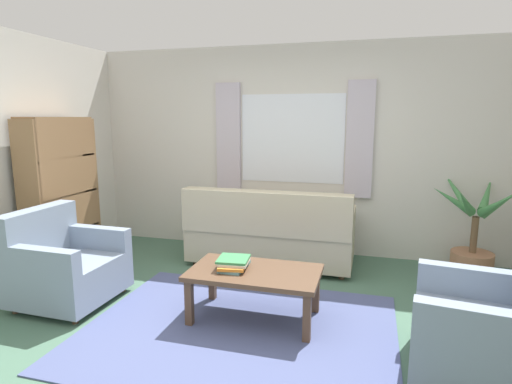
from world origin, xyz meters
name	(u,v)px	position (x,y,z in m)	size (l,w,h in m)	color
ground_plane	(239,331)	(0.00, 0.00, 0.00)	(6.24, 6.24, 0.00)	#476B56
wall_back	(293,150)	(0.00, 2.26, 1.30)	(5.32, 0.12, 2.60)	silver
window_with_curtains	(292,139)	(0.00, 2.18, 1.45)	(1.98, 0.07, 1.40)	white
area_rug	(239,330)	(0.00, 0.00, 0.01)	(2.49, 1.96, 0.01)	#4C5684
couch	(270,234)	(-0.13, 1.58, 0.37)	(1.90, 0.82, 0.92)	#BCB293
armchair_left	(64,265)	(-1.75, 0.10, 0.35)	(0.84, 0.86, 0.88)	gray
armchair_right	(490,329)	(1.77, -0.16, 0.35)	(0.93, 0.94, 0.88)	gray
coffee_table	(255,277)	(0.07, 0.23, 0.38)	(1.10, 0.64, 0.44)	brown
book_stack_on_table	(234,263)	(-0.12, 0.24, 0.48)	(0.29, 0.35, 0.09)	#5B8E93
potted_plant	(473,240)	(2.07, 1.79, 0.42)	(0.92, 1.05, 1.15)	#9E6B4C
bookshelf	(63,192)	(-2.35, 0.86, 0.89)	(0.30, 0.94, 1.72)	olive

